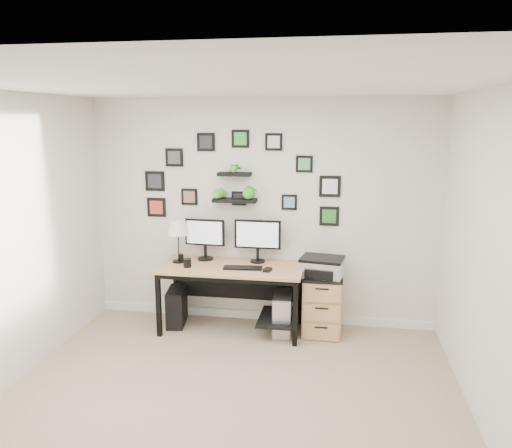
% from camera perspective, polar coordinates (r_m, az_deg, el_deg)
% --- Properties ---
extents(room, '(4.00, 4.00, 4.00)m').
position_cam_1_polar(room, '(6.09, 0.64, -10.36)').
color(room, tan).
rests_on(room, ground).
extents(desk, '(1.60, 0.70, 0.75)m').
position_cam_1_polar(desk, '(5.64, -2.44, -5.98)').
color(desk, tan).
rests_on(desk, ground).
extents(monitor_left, '(0.47, 0.19, 0.48)m').
position_cam_1_polar(monitor_left, '(5.79, -5.86, -1.39)').
color(monitor_left, black).
rests_on(monitor_left, desk).
extents(monitor_right, '(0.53, 0.17, 0.49)m').
position_cam_1_polar(monitor_right, '(5.66, 0.18, -1.53)').
color(monitor_right, black).
rests_on(monitor_right, desk).
extents(keyboard, '(0.43, 0.17, 0.02)m').
position_cam_1_polar(keyboard, '(5.48, -1.52, -5.03)').
color(keyboard, black).
rests_on(keyboard, desk).
extents(mouse, '(0.10, 0.12, 0.03)m').
position_cam_1_polar(mouse, '(5.39, 1.32, -5.25)').
color(mouse, black).
rests_on(mouse, desk).
extents(table_lamp, '(0.24, 0.24, 0.49)m').
position_cam_1_polar(table_lamp, '(5.71, -8.92, -0.51)').
color(table_lamp, black).
rests_on(table_lamp, desk).
extents(mug, '(0.09, 0.09, 0.10)m').
position_cam_1_polar(mug, '(5.58, -7.86, -4.42)').
color(mug, black).
rests_on(mug, desk).
extents(pen_cup, '(0.06, 0.06, 0.08)m').
position_cam_1_polar(pen_cup, '(5.83, -8.59, -3.81)').
color(pen_cup, black).
rests_on(pen_cup, desk).
extents(pc_tower_black, '(0.25, 0.45, 0.43)m').
position_cam_1_polar(pc_tower_black, '(5.97, -9.06, -9.31)').
color(pc_tower_black, black).
rests_on(pc_tower_black, ground).
extents(pc_tower_grey, '(0.23, 0.47, 0.45)m').
position_cam_1_polar(pc_tower_grey, '(5.68, 3.02, -10.15)').
color(pc_tower_grey, gray).
rests_on(pc_tower_grey, ground).
extents(file_cabinet, '(0.43, 0.53, 0.67)m').
position_cam_1_polar(file_cabinet, '(5.68, 7.58, -9.05)').
color(file_cabinet, tan).
rests_on(file_cabinet, ground).
extents(printer, '(0.50, 0.43, 0.21)m').
position_cam_1_polar(printer, '(5.52, 7.55, -4.85)').
color(printer, silver).
rests_on(printer, file_cabinet).
extents(wall_decor, '(2.28, 0.18, 1.06)m').
position_cam_1_polar(wall_decor, '(5.68, -2.29, 4.82)').
color(wall_decor, black).
rests_on(wall_decor, ground).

